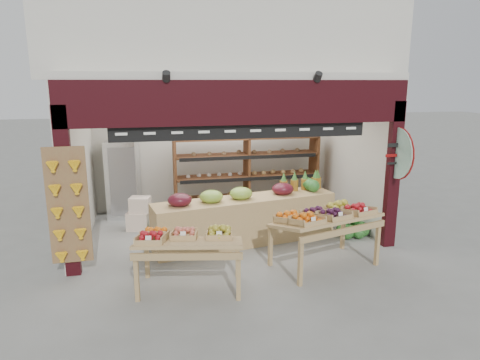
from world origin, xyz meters
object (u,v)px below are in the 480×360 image
at_px(display_table_left, 183,240).
at_px(watermelon_pile, 352,227).
at_px(display_table_right, 325,217).
at_px(refrigerator, 123,179).
at_px(cardboard_stack, 151,217).
at_px(back_shelving, 247,161).
at_px(mid_counter, 245,218).

relative_size(display_table_left, watermelon_pile, 2.43).
bearing_deg(display_table_left, display_table_right, 5.96).
bearing_deg(display_table_left, watermelon_pile, 22.65).
distance_m(refrigerator, cardboard_stack, 1.31).
height_order(refrigerator, display_table_left, refrigerator).
distance_m(cardboard_stack, watermelon_pile, 4.07).
height_order(back_shelving, display_table_left, back_shelving).
xyz_separation_m(back_shelving, mid_counter, (-0.48, -1.88, -0.72)).
relative_size(refrigerator, watermelon_pile, 2.53).
relative_size(mid_counter, display_table_right, 1.89).
xyz_separation_m(mid_counter, display_table_right, (1.02, -1.29, 0.36)).
bearing_deg(back_shelving, mid_counter, -104.46).
xyz_separation_m(back_shelving, display_table_left, (-1.79, -3.41, -0.46)).
bearing_deg(display_table_right, cardboard_stack, 138.14).
bearing_deg(display_table_right, watermelon_pile, 46.67).
xyz_separation_m(cardboard_stack, display_table_left, (0.41, -2.69, 0.49)).
xyz_separation_m(cardboard_stack, display_table_right, (2.74, -2.45, 0.59)).
height_order(cardboard_stack, mid_counter, mid_counter).
height_order(back_shelving, display_table_right, back_shelving).
relative_size(back_shelving, watermelon_pile, 4.87).
height_order(refrigerator, watermelon_pile, refrigerator).
height_order(display_table_right, watermelon_pile, display_table_right).
bearing_deg(display_table_left, cardboard_stack, 98.69).
distance_m(display_table_right, watermelon_pile, 1.78).
distance_m(refrigerator, mid_counter, 3.17).
distance_m(cardboard_stack, display_table_left, 2.77).
bearing_deg(watermelon_pile, display_table_right, -133.33).
distance_m(mid_counter, display_table_right, 1.68).
distance_m(refrigerator, display_table_left, 3.84).
bearing_deg(mid_counter, display_table_left, -130.39).
relative_size(refrigerator, cardboard_stack, 1.59).
distance_m(mid_counter, watermelon_pile, 2.17).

